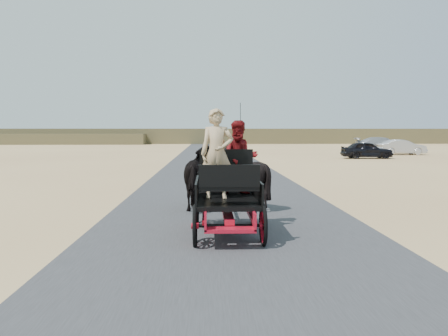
{
  "coord_description": "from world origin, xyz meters",
  "views": [
    {
      "loc": [
        -0.52,
        -9.22,
        2.08
      ],
      "look_at": [
        -0.12,
        1.01,
        1.2
      ],
      "focal_mm": 35.0,
      "sensor_mm": 36.0,
      "label": 1
    }
  ],
  "objects_px": {
    "car_c": "(383,145)",
    "car_d": "(382,144)",
    "carriage": "(227,216)",
    "pedestrian": "(222,154)",
    "car_b": "(402,147)",
    "horse_left": "(201,177)",
    "horse_right": "(242,176)",
    "car_a": "(367,150)"
  },
  "relations": [
    {
      "from": "car_c",
      "to": "car_d",
      "type": "distance_m",
      "value": 5.14
    },
    {
      "from": "carriage",
      "to": "car_d",
      "type": "xyz_separation_m",
      "value": [
        17.93,
        36.42,
        0.28
      ]
    },
    {
      "from": "carriage",
      "to": "pedestrian",
      "type": "distance_m",
      "value": 14.53
    },
    {
      "from": "car_b",
      "to": "carriage",
      "type": "bearing_deg",
      "value": 149.97
    },
    {
      "from": "horse_left",
      "to": "car_d",
      "type": "xyz_separation_m",
      "value": [
        18.48,
        33.42,
        -0.21
      ]
    },
    {
      "from": "horse_right",
      "to": "car_a",
      "type": "xyz_separation_m",
      "value": [
        11.03,
        20.66,
        -0.21
      ]
    },
    {
      "from": "car_b",
      "to": "car_d",
      "type": "height_order",
      "value": "car_b"
    },
    {
      "from": "car_a",
      "to": "carriage",
      "type": "bearing_deg",
      "value": 155.73
    },
    {
      "from": "horse_left",
      "to": "car_b",
      "type": "bearing_deg",
      "value": -123.69
    },
    {
      "from": "car_b",
      "to": "car_c",
      "type": "relative_size",
      "value": 0.78
    },
    {
      "from": "horse_left",
      "to": "pedestrian",
      "type": "height_order",
      "value": "pedestrian"
    },
    {
      "from": "horse_left",
      "to": "car_c",
      "type": "xyz_separation_m",
      "value": [
        16.61,
        28.64,
        -0.11
      ]
    },
    {
      "from": "carriage",
      "to": "horse_right",
      "type": "distance_m",
      "value": 3.09
    },
    {
      "from": "horse_left",
      "to": "car_d",
      "type": "height_order",
      "value": "horse_left"
    },
    {
      "from": "horse_left",
      "to": "horse_right",
      "type": "distance_m",
      "value": 1.1
    },
    {
      "from": "pedestrian",
      "to": "carriage",
      "type": "bearing_deg",
      "value": 60.85
    },
    {
      "from": "car_d",
      "to": "car_a",
      "type": "bearing_deg",
      "value": 119.09
    },
    {
      "from": "horse_right",
      "to": "car_d",
      "type": "xyz_separation_m",
      "value": [
        17.38,
        33.42,
        -0.21
      ]
    },
    {
      "from": "car_b",
      "to": "car_c",
      "type": "distance_m",
      "value": 3.22
    },
    {
      "from": "pedestrian",
      "to": "car_d",
      "type": "xyz_separation_m",
      "value": [
        17.53,
        21.91,
        -0.22
      ]
    },
    {
      "from": "car_b",
      "to": "horse_right",
      "type": "bearing_deg",
      "value": 148.01
    },
    {
      "from": "car_a",
      "to": "car_d",
      "type": "distance_m",
      "value": 14.26
    },
    {
      "from": "horse_left",
      "to": "car_d",
      "type": "distance_m",
      "value": 38.19
    },
    {
      "from": "car_d",
      "to": "horse_left",
      "type": "bearing_deg",
      "value": 116.6
    },
    {
      "from": "horse_right",
      "to": "car_a",
      "type": "distance_m",
      "value": 23.42
    },
    {
      "from": "car_c",
      "to": "horse_right",
      "type": "bearing_deg",
      "value": 161.71
    },
    {
      "from": "horse_left",
      "to": "pedestrian",
      "type": "bearing_deg",
      "value": -94.75
    },
    {
      "from": "horse_left",
      "to": "car_d",
      "type": "bearing_deg",
      "value": -118.94
    },
    {
      "from": "car_d",
      "to": "carriage",
      "type": "bearing_deg",
      "value": 119.32
    },
    {
      "from": "car_d",
      "to": "horse_right",
      "type": "bearing_deg",
      "value": 118.06
    },
    {
      "from": "pedestrian",
      "to": "car_c",
      "type": "xyz_separation_m",
      "value": [
        15.65,
        17.12,
        -0.12
      ]
    },
    {
      "from": "carriage",
      "to": "car_c",
      "type": "relative_size",
      "value": 0.47
    },
    {
      "from": "horse_left",
      "to": "car_a",
      "type": "bearing_deg",
      "value": -120.42
    },
    {
      "from": "horse_right",
      "to": "pedestrian",
      "type": "height_order",
      "value": "pedestrian"
    },
    {
      "from": "horse_right",
      "to": "pedestrian",
      "type": "bearing_deg",
      "value": -89.29
    },
    {
      "from": "carriage",
      "to": "car_a",
      "type": "relative_size",
      "value": 0.64
    },
    {
      "from": "car_d",
      "to": "car_b",
      "type": "bearing_deg",
      "value": 134.72
    },
    {
      "from": "car_c",
      "to": "car_a",
      "type": "bearing_deg",
      "value": 160.84
    },
    {
      "from": "carriage",
      "to": "pedestrian",
      "type": "height_order",
      "value": "pedestrian"
    },
    {
      "from": "horse_right",
      "to": "car_a",
      "type": "bearing_deg",
      "value": -118.1
    },
    {
      "from": "car_a",
      "to": "car_d",
      "type": "relative_size",
      "value": 0.81
    },
    {
      "from": "horse_right",
      "to": "car_c",
      "type": "height_order",
      "value": "horse_right"
    }
  ]
}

